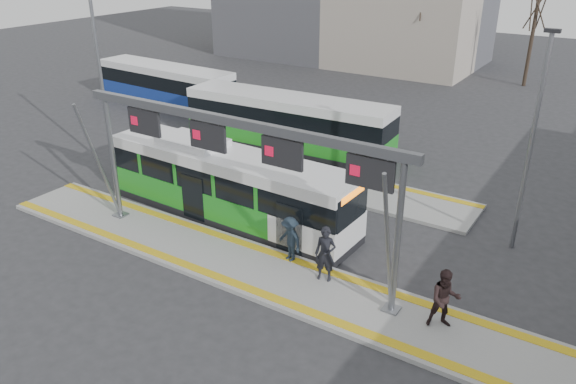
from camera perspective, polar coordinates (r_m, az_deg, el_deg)
name	(u,v)px	position (r m, az deg, el deg)	size (l,w,h in m)	color
ground	(243,267)	(20.09, -4.63, -7.59)	(120.00, 120.00, 0.00)	#2D2D30
platform_main	(243,265)	(20.05, -4.64, -7.41)	(22.00, 3.00, 0.15)	gray
platform_second	(274,170)	(27.95, -1.39, 2.25)	(20.00, 3.00, 0.15)	gray
tactile_main	(242,263)	(20.01, -4.65, -7.20)	(22.00, 2.65, 0.02)	gold
tactile_second	(287,161)	(28.81, -0.11, 3.14)	(20.00, 0.35, 0.02)	gold
gantry	(234,149)	(18.58, -5.47, 4.41)	(13.00, 1.68, 5.20)	slate
hero_bus	(229,186)	(22.97, -6.04, 0.66)	(11.34, 2.75, 3.10)	black
bg_bus_green	(288,123)	(30.64, -0.03, 7.01)	(11.82, 3.04, 2.93)	black
bg_bus_blue	(166,86)	(39.78, -12.32, 10.45)	(10.80, 2.93, 2.79)	black
passenger_a	(325,254)	(18.64, 3.81, -6.30)	(0.71, 0.46, 1.94)	black
passenger_b	(445,299)	(17.15, 15.65, -10.42)	(0.91, 0.71, 1.88)	black
passenger_c	(290,239)	(19.73, 0.19, -4.81)	(1.09, 0.63, 1.68)	#1C2833
tree_mid	(537,9)	(47.63, 23.97, 16.60)	(1.40, 1.40, 7.59)	#382B21
lamp_west	(102,83)	(28.07, -18.40, 10.47)	(0.50, 0.25, 8.38)	slate
lamp_east	(532,141)	(21.19, 23.52, 4.81)	(0.50, 0.25, 7.99)	slate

